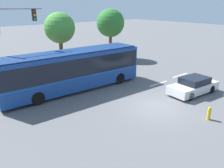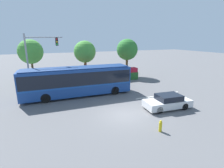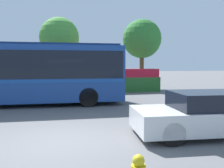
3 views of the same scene
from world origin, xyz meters
TOP-DOWN VIEW (x-y plane):
  - ground_plane at (0.00, 0.00)m, footprint 140.00×140.00m
  - city_bus at (-2.60, 6.64)m, footprint 12.14×3.09m
  - sedan_foreground at (4.36, -0.28)m, footprint 4.51×2.20m
  - traffic_light_pole at (-6.68, 9.27)m, footprint 4.10×0.24m
  - flowering_hedge at (2.60, 11.41)m, footprint 10.69×1.16m
  - street_tree_centre at (0.00, 13.33)m, footprint 3.26×3.26m
  - street_tree_right at (7.42, 13.82)m, footprint 3.54×3.54m
  - fire_hydrant at (1.09, -3.38)m, footprint 0.22×0.22m
  - lane_stripe_near at (4.08, 3.00)m, footprint 2.40×0.16m
  - lane_stripe_mid at (7.82, 3.25)m, footprint 2.40×0.16m

SIDE VIEW (x-z plane):
  - ground_plane at x=0.00m, z-range 0.00..0.00m
  - lane_stripe_near at x=4.08m, z-range 0.00..0.01m
  - lane_stripe_mid at x=7.82m, z-range 0.00..0.01m
  - fire_hydrant at x=1.09m, z-range -0.02..0.84m
  - sedan_foreground at x=4.36m, z-range -0.03..1.31m
  - flowering_hedge at x=2.60m, z-range -0.02..1.83m
  - city_bus at x=-2.60m, z-range 0.23..3.50m
  - street_tree_centre at x=0.00m, z-range 1.37..7.45m
  - traffic_light_pole at x=-6.68m, z-range 0.97..7.88m
  - street_tree_right at x=7.42m, z-range 1.36..7.70m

